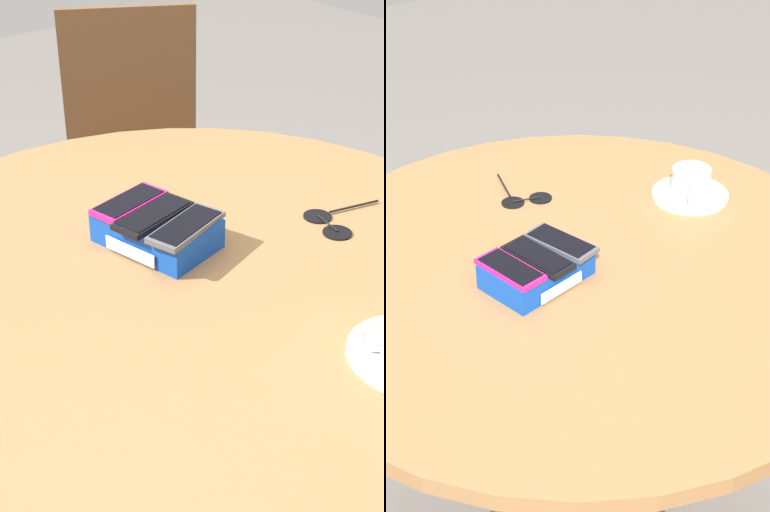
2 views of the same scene
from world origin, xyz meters
TOP-DOWN VIEW (x-y plane):
  - round_table at (0.00, 0.00)m, footprint 1.09×1.09m
  - phone_box at (-0.09, -0.00)m, footprint 0.20×0.15m
  - phone_magenta at (-0.15, -0.01)m, footprint 0.08×0.14m
  - phone_black at (-0.09, -0.01)m, footprint 0.08×0.14m
  - phone_gray at (-0.03, 0.01)m, footprint 0.09×0.14m
  - sunglasses at (0.04, 0.26)m, footprint 0.10×0.16m
  - chair_near_window at (-0.80, 0.45)m, footprint 0.53×0.53m

SIDE VIEW (x-z plane):
  - chair_near_window at x=-0.80m, z-range 0.01..0.93m
  - round_table at x=0.00m, z-range 0.27..1.05m
  - sunglasses at x=0.04m, z-range 0.77..0.78m
  - phone_box at x=-0.09m, z-range 0.78..0.82m
  - phone_magenta at x=-0.15m, z-range 0.82..0.83m
  - phone_gray at x=-0.03m, z-range 0.82..0.83m
  - phone_black at x=-0.09m, z-range 0.82..0.83m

